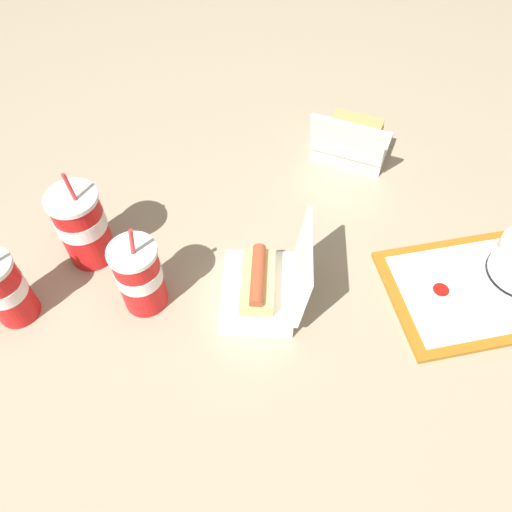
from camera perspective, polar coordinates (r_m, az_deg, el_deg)
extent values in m
plane|color=gray|center=(1.05, 2.60, -2.43)|extent=(3.20, 3.20, 0.00)
cube|color=#A56619|center=(1.12, 24.09, -3.47)|extent=(0.39, 0.28, 0.01)
cube|color=white|center=(1.12, 24.20, -3.28)|extent=(0.34, 0.24, 0.00)
cylinder|color=white|center=(1.06, 20.21, -4.00)|extent=(0.04, 0.04, 0.02)
cylinder|color=#9E140F|center=(1.05, 20.36, -3.70)|extent=(0.03, 0.03, 0.01)
cube|color=white|center=(1.08, 23.15, -4.87)|extent=(0.10, 0.10, 0.00)
cube|color=white|center=(1.10, 19.63, -2.06)|extent=(0.10, 0.07, 0.00)
cube|color=white|center=(1.00, 0.20, -4.12)|extent=(0.19, 0.21, 0.04)
cube|color=white|center=(0.93, 5.36, -1.28)|extent=(0.08, 0.18, 0.14)
cube|color=#DBB770|center=(0.97, 0.20, -2.97)|extent=(0.10, 0.15, 0.03)
cylinder|color=#9E4728|center=(0.95, 0.21, -2.16)|extent=(0.07, 0.14, 0.03)
cylinder|color=yellow|center=(0.95, 0.21, -1.85)|extent=(0.04, 0.11, 0.01)
cube|color=white|center=(1.32, 10.90, 12.27)|extent=(0.22, 0.21, 0.04)
cube|color=white|center=(1.20, 10.37, 12.80)|extent=(0.17, 0.14, 0.13)
cube|color=tan|center=(1.31, 11.10, 13.27)|extent=(0.15, 0.14, 0.02)
cube|color=#E5C651|center=(1.30, 11.21, 13.81)|extent=(0.15, 0.14, 0.01)
cube|color=tan|center=(1.29, 11.32, 14.37)|extent=(0.15, 0.14, 0.02)
cylinder|color=red|center=(1.05, -26.69, -3.62)|extent=(0.08, 0.08, 0.15)
cylinder|color=white|center=(1.04, -26.96, -3.20)|extent=(0.08, 0.08, 0.03)
cylinder|color=red|center=(0.98, -13.10, -2.48)|extent=(0.09, 0.09, 0.15)
cylinder|color=white|center=(0.97, -13.29, -1.88)|extent=(0.09, 0.09, 0.03)
cylinder|color=white|center=(0.92, -14.02, 0.44)|extent=(0.09, 0.09, 0.01)
cylinder|color=red|center=(0.88, -14.00, 1.59)|extent=(0.02, 0.01, 0.06)
cylinder|color=red|center=(1.08, -19.10, 2.98)|extent=(0.10, 0.10, 0.17)
cylinder|color=white|center=(1.06, -19.45, 3.84)|extent=(0.10, 0.10, 0.04)
cylinder|color=white|center=(1.02, -20.41, 6.20)|extent=(0.10, 0.10, 0.01)
cylinder|color=red|center=(0.99, -20.55, 7.39)|extent=(0.01, 0.01, 0.06)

